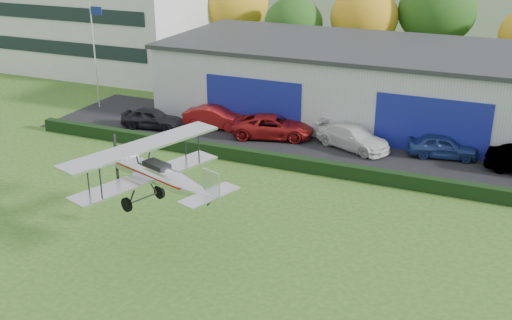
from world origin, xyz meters
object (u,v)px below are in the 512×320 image
at_px(car_1, 215,117).
at_px(car_3, 353,137).
at_px(office_block, 109,11).
at_px(car_2, 273,127).
at_px(flagpole, 95,46).
at_px(hangar, 446,89).
at_px(car_4, 443,146).
at_px(car_0, 152,118).
at_px(biplane, 159,173).

bearing_deg(car_1, car_3, -95.58).
bearing_deg(office_block, car_2, -31.69).
distance_m(office_block, car_3, 32.01).
bearing_deg(flagpole, hangar, 13.51).
relative_size(car_2, car_4, 1.29).
relative_size(car_0, car_3, 0.83).
distance_m(car_2, biplane, 16.00).
bearing_deg(biplane, car_1, 128.07).
height_order(hangar, car_3, hangar).
relative_size(office_block, car_0, 4.91).
bearing_deg(car_2, hangar, -70.02).
relative_size(car_3, car_4, 1.21).
relative_size(flagpole, car_0, 1.91).
distance_m(car_1, biplane, 17.15).
xyz_separation_m(car_3, car_4, (5.47, 0.65, -0.02)).
height_order(car_0, biplane, biplane).
bearing_deg(office_block, car_1, -36.89).
distance_m(flagpole, car_3, 20.70).
distance_m(hangar, car_3, 8.63).
distance_m(office_block, flagpole, 15.33).
distance_m(hangar, car_2, 12.47).
distance_m(hangar, car_1, 16.15).
xyz_separation_m(hangar, flagpole, (-24.88, -5.98, 2.13)).
height_order(office_block, flagpole, office_block).
height_order(office_block, car_3, office_block).
bearing_deg(car_2, car_4, -101.61).
height_order(flagpole, biplane, flagpole).
bearing_deg(office_block, biplane, -51.23).
height_order(car_0, car_3, car_3).
bearing_deg(car_1, flagpole, 80.61).
bearing_deg(biplane, hangar, 87.63).
distance_m(car_0, biplane, 17.34).
distance_m(car_0, car_3, 14.03).
bearing_deg(car_2, car_0, 84.61).
xyz_separation_m(car_1, car_3, (9.89, -0.19, 0.00)).
bearing_deg(flagpole, car_2, -4.54).
bearing_deg(car_2, office_block, 42.81).
bearing_deg(car_4, car_0, 87.17).
distance_m(office_block, car_2, 27.34).
distance_m(car_3, car_4, 5.51).
relative_size(car_1, car_2, 0.83).
xyz_separation_m(car_2, car_3, (5.44, 0.09, -0.01)).
xyz_separation_m(car_2, car_4, (10.91, 0.74, -0.04)).
xyz_separation_m(office_block, flagpole, (8.12, -13.00, -0.43)).
height_order(office_block, biplane, office_block).
relative_size(hangar, flagpole, 5.08).
bearing_deg(car_4, office_block, 58.90).
bearing_deg(car_1, car_0, 109.49).
distance_m(car_0, car_2, 8.63).
distance_m(flagpole, car_2, 15.42).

